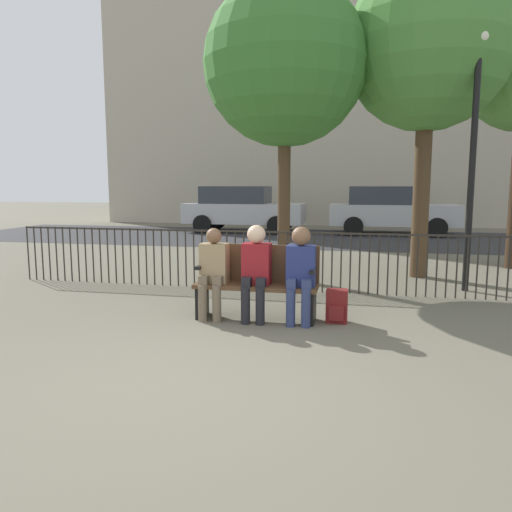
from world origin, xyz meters
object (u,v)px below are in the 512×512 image
object	(u,v)px
park_bench	(257,280)
seated_person_2	(300,269)
lamp_post	(475,123)
tree_1	(428,48)
tree_0	(285,64)
parked_car_0	(391,210)
seated_person_1	(256,267)
parked_car_1	(242,208)
seated_person_0	(213,269)
backpack	(337,306)

from	to	relation	value
park_bench	seated_person_2	size ratio (longest dim) A/B	1.30
seated_person_2	lamp_post	world-z (taller)	lamp_post
tree_1	tree_0	bearing A→B (deg)	-163.71
park_bench	parked_car_0	world-z (taller)	parked_car_0
seated_person_2	tree_1	distance (m)	5.17
seated_person_1	parked_car_1	distance (m)	11.83
seated_person_0	parked_car_0	xyz separation A→B (m)	(2.71, 11.60, 0.21)
parked_car_0	parked_car_1	xyz separation A→B (m)	(-5.14, -0.15, 0.00)
tree_1	parked_car_1	xyz separation A→B (m)	(-5.24, 7.89, -3.16)
backpack	seated_person_2	bearing A→B (deg)	-164.40
tree_0	parked_car_0	bearing A→B (deg)	75.37
seated_person_2	tree_1	bearing A→B (deg)	64.19
seated_person_0	lamp_post	bearing A→B (deg)	35.43
parked_car_0	lamp_post	bearing A→B (deg)	-85.58
seated_person_1	backpack	size ratio (longest dim) A/B	2.90
park_bench	parked_car_0	distance (m)	11.68
backpack	tree_0	xyz separation A→B (m)	(-1.09, 2.74, 3.49)
tree_0	lamp_post	distance (m)	3.21
backpack	seated_person_0	bearing A→B (deg)	-175.35
parked_car_0	parked_car_1	bearing A→B (deg)	-178.31
seated_person_0	seated_person_1	distance (m)	0.54
lamp_post	parked_car_0	world-z (taller)	lamp_post
tree_0	tree_1	size ratio (longest dim) A/B	0.93
park_bench	tree_0	world-z (taller)	tree_0
seated_person_2	parked_car_0	distance (m)	11.71
seated_person_2	backpack	bearing A→B (deg)	15.60
backpack	tree_1	bearing A→B (deg)	69.46
seated_person_0	seated_person_2	world-z (taller)	seated_person_2
backpack	tree_0	size ratio (longest dim) A/B	0.08
lamp_post	seated_person_1	bearing A→B (deg)	-139.84
park_bench	parked_car_1	world-z (taller)	parked_car_1
seated_person_2	lamp_post	xyz separation A→B (m)	(2.33, 2.43, 1.93)
tree_0	backpack	bearing A→B (deg)	-68.27
backpack	parked_car_0	bearing A→B (deg)	84.09
tree_1	lamp_post	bearing A→B (deg)	-61.72
seated_person_1	lamp_post	distance (m)	4.23
seated_person_0	lamp_post	distance (m)	4.63
seated_person_2	tree_1	xyz separation A→B (m)	(1.72, 3.56, 3.34)
seated_person_2	parked_car_1	size ratio (longest dim) A/B	0.28
seated_person_1	parked_car_1	size ratio (longest dim) A/B	0.28
tree_0	parked_car_0	world-z (taller)	tree_0
tree_0	parked_car_1	size ratio (longest dim) A/B	1.21
backpack	tree_1	size ratio (longest dim) A/B	0.07
tree_0	tree_1	world-z (taller)	tree_1
backpack	tree_1	world-z (taller)	tree_1
park_bench	seated_person_0	bearing A→B (deg)	-166.18
seated_person_0	tree_0	size ratio (longest dim) A/B	0.22
lamp_post	tree_0	bearing A→B (deg)	171.73
seated_person_0	backpack	size ratio (longest dim) A/B	2.78
park_bench	lamp_post	bearing A→B (deg)	38.56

